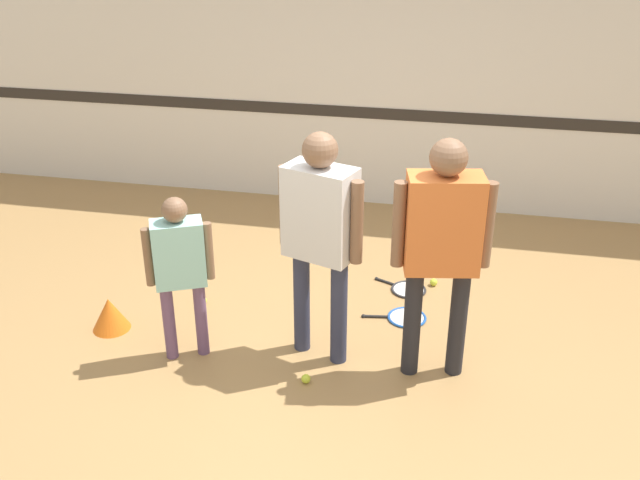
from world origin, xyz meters
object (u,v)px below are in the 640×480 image
object	(u,v)px
tennis_ball_by_spare_racket	(434,282)
tennis_ball_stray_left	(203,301)
racket_second_spare	(405,317)
training_cone	(110,314)
racket_spare_on_floor	(407,289)
person_student_right	(442,236)
person_instructor	(320,225)
tennis_ball_near_instructor	(306,379)
person_student_left	(179,262)

from	to	relation	value
tennis_ball_by_spare_racket	tennis_ball_stray_left	bearing A→B (deg)	-159.26
racket_second_spare	training_cone	xyz separation A→B (m)	(-2.27, -0.62, 0.13)
racket_spare_on_floor	training_cone	world-z (taller)	training_cone
person_student_right	racket_second_spare	xyz separation A→B (m)	(-0.25, 0.67, -1.07)
person_student_right	training_cone	world-z (taller)	person_student_right
person_student_right	person_instructor	bearing A→B (deg)	-14.03
person_instructor	tennis_ball_stray_left	world-z (taller)	person_instructor
tennis_ball_by_spare_racket	tennis_ball_stray_left	world-z (taller)	same
person_instructor	racket_spare_on_floor	bearing A→B (deg)	81.97
tennis_ball_stray_left	racket_spare_on_floor	bearing A→B (deg)	19.39
person_instructor	tennis_ball_near_instructor	bearing A→B (deg)	-74.97
training_cone	person_instructor	bearing A→B (deg)	-0.01
person_instructor	person_student_right	world-z (taller)	person_student_right
racket_second_spare	person_student_right	bearing A→B (deg)	102.34
person_instructor	person_student_left	world-z (taller)	person_instructor
person_student_right	racket_second_spare	size ratio (longest dim) A/B	3.20
person_student_left	tennis_ball_near_instructor	xyz separation A→B (m)	(0.94, -0.16, -0.75)
racket_spare_on_floor	tennis_ball_by_spare_racket	world-z (taller)	tennis_ball_by_spare_racket
person_instructor	tennis_ball_by_spare_racket	xyz separation A→B (m)	(0.77, 1.21, -1.03)
person_student_left	tennis_ball_stray_left	bearing A→B (deg)	76.46
tennis_ball_stray_left	person_student_left	bearing A→B (deg)	-78.49
tennis_ball_near_instructor	person_student_left	bearing A→B (deg)	170.46
tennis_ball_by_spare_racket	training_cone	xyz separation A→B (m)	(-2.46, -1.21, 0.10)
tennis_ball_by_spare_racket	person_student_right	bearing A→B (deg)	-87.25
racket_spare_on_floor	racket_second_spare	xyz separation A→B (m)	(0.03, -0.47, 0.00)
person_student_right	tennis_ball_near_instructor	world-z (taller)	person_student_right
person_student_left	training_cone	world-z (taller)	person_student_left
person_student_right	racket_second_spare	distance (m)	1.29
tennis_ball_by_spare_racket	training_cone	size ratio (longest dim) A/B	0.22
person_student_right	tennis_ball_near_instructor	size ratio (longest dim) A/B	26.52
person_student_right	tennis_ball_by_spare_racket	size ratio (longest dim) A/B	26.52
racket_spare_on_floor	training_cone	distance (m)	2.49
person_student_right	tennis_ball_by_spare_racket	world-z (taller)	person_student_right
person_student_left	racket_spare_on_floor	xyz separation A→B (m)	(1.52, 1.30, -0.78)
person_student_left	racket_second_spare	distance (m)	1.92
training_cone	tennis_ball_near_instructor	bearing A→B (deg)	-12.53
racket_second_spare	tennis_ball_stray_left	world-z (taller)	tennis_ball_stray_left
tennis_ball_stray_left	training_cone	xyz separation A→B (m)	(-0.58, -0.50, 0.10)
person_instructor	racket_second_spare	size ratio (longest dim) A/B	3.15
tennis_ball_stray_left	racket_second_spare	bearing A→B (deg)	4.02
person_student_right	tennis_ball_stray_left	world-z (taller)	person_student_right
tennis_ball_near_instructor	racket_spare_on_floor	bearing A→B (deg)	68.37
person_instructor	person_student_left	distance (m)	1.03
racket_spare_on_floor	training_cone	size ratio (longest dim) A/B	1.75
tennis_ball_stray_left	training_cone	bearing A→B (deg)	-139.29
racket_spare_on_floor	tennis_ball_stray_left	distance (m)	1.76
person_student_left	tennis_ball_by_spare_racket	bearing A→B (deg)	14.29
person_student_left	person_student_right	bearing A→B (deg)	-19.88
racket_spare_on_floor	tennis_ball_by_spare_racket	size ratio (longest dim) A/B	7.88
racket_second_spare	training_cone	distance (m)	2.35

